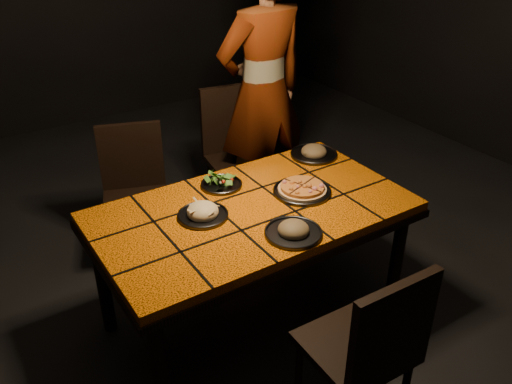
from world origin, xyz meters
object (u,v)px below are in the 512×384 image
plate_pizza (302,190)px  chair_far_left (134,185)px  chair_far_right (237,147)px  plate_pasta (203,213)px  chair_near (370,345)px  dining_table (253,220)px  diner (263,93)px

plate_pizza → chair_far_left: bearing=120.6°
chair_far_left → chair_far_right: size_ratio=0.91×
plate_pasta → chair_near: bearing=-74.1°
plate_pizza → chair_near: bearing=-108.5°
chair_near → chair_far_right: 1.97m
dining_table → chair_near: bearing=-89.1°
dining_table → chair_near: 0.89m
plate_pasta → diner: bearing=43.1°
chair_near → plate_pasta: size_ratio=3.61×
chair_far_right → plate_pizza: bearing=-92.7°
dining_table → diner: diner is taller
plate_pizza → chair_far_right: bearing=78.3°
diner → plate_pasta: (-0.93, -0.87, -0.19)m
chair_far_left → plate_pizza: (0.58, -0.99, 0.26)m
chair_far_left → diner: size_ratio=0.47×
dining_table → diner: 1.18m
chair_far_right → plate_pasta: (-0.77, -0.96, 0.21)m
diner → plate_pasta: 1.28m
plate_pizza → plate_pasta: plate_pasta is taller
chair_near → diner: 1.97m
dining_table → chair_far_right: (0.52, 1.02, -0.11)m
diner → plate_pizza: bearing=65.8°
chair_far_right → diner: 0.43m
dining_table → plate_pizza: (0.30, -0.01, 0.10)m
chair_near → diner: bearing=-108.6°
diner → plate_pizza: diner is taller
chair_near → chair_far_right: chair_far_right is taller
plate_pizza → plate_pasta: (-0.56, 0.07, 0.00)m
chair_far_left → chair_far_right: bearing=23.4°
chair_near → chair_far_left: chair_near is taller
chair_far_right → diner: (0.15, -0.09, 0.40)m
chair_far_left → plate_pasta: (0.02, -0.91, 0.26)m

